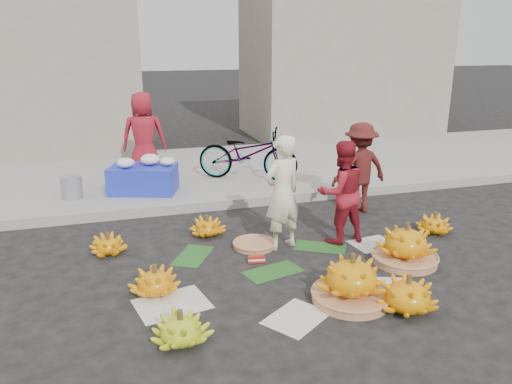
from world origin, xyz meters
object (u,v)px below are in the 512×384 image
object	(u,v)px
flower_table	(144,177)
bicycle	(248,154)
banana_bunch_4	(406,245)
banana_bunch_0	(155,281)
vendor_cream	(282,193)

from	to	relation	value
flower_table	bicycle	size ratio (longest dim) A/B	0.67
banana_bunch_4	flower_table	xyz separation A→B (m)	(-2.75, 3.43, 0.15)
banana_bunch_0	vendor_cream	bearing A→B (deg)	25.16
banana_bunch_4	flower_table	size ratio (longest dim) A/B	0.66
banana_bunch_0	vendor_cream	xyz separation A→B (m)	(1.67, 0.78, 0.58)
flower_table	bicycle	world-z (taller)	bicycle
banana_bunch_0	banana_bunch_4	distance (m)	2.91
banana_bunch_0	flower_table	distance (m)	3.36
banana_bunch_0	bicycle	world-z (taller)	bicycle
flower_table	vendor_cream	bearing A→B (deg)	-40.91
flower_table	banana_bunch_0	bearing A→B (deg)	-74.05
banana_bunch_4	bicycle	distance (m)	3.81
bicycle	banana_bunch_4	bearing A→B (deg)	-137.32
flower_table	bicycle	bearing A→B (deg)	26.76
vendor_cream	banana_bunch_0	bearing A→B (deg)	6.04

